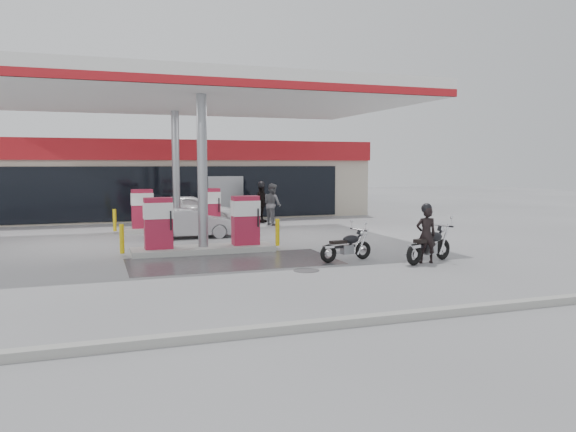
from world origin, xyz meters
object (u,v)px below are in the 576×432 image
Objects in this scene: parked_motorcycle at (347,247)px; hatchback_silver at (191,223)px; pump_island_near at (203,230)px; sedan_white at (189,210)px; parked_car_left at (50,209)px; attendant at (272,204)px; biker_main at (426,235)px; main_motorcycle at (430,246)px; biker_walking at (261,203)px; pump_island_far at (177,214)px.

hatchback_silver is at bearing 107.05° from parked_motorcycle.
pump_island_near is 1.23× the size of sedan_white.
parked_car_left is at bearing 33.23° from hatchback_silver.
sedan_white is (0.87, 8.20, 0.00)m from pump_island_near.
pump_island_near is 2.67× the size of attendant.
hatchback_silver is at bearing -42.88° from biker_main.
attendant is at bearing -51.97° from hatchback_silver.
main_motorcycle is 1.04× the size of biker_walking.
sedan_white is 3.49m from biker_walking.
pump_island_near is 2.75× the size of biker_walking.
parked_car_left is at bearing 48.87° from attendant.
pump_island_far is at bearing 163.58° from sedan_white.
hatchback_silver reaches higher than main_motorcycle.
biker_walking reaches higher than pump_island_far.
biker_walking is at bearing -98.75° from parked_car_left.
main_motorcycle is at bearing -143.72° from hatchback_silver.
pump_island_far is 1.23× the size of sedan_white.
sedan_white is (0.87, 2.20, 0.00)m from pump_island_far.
sedan_white is at bearing -8.26° from hatchback_silver.
sedan_white is 4.65m from hatchback_silver.
biker_main is 0.48× the size of hatchback_silver.
sedan_white reaches higher than parked_motorcycle.
parked_motorcycle is (-2.14, 0.99, -0.06)m from main_motorcycle.
sedan_white is at bearing -56.92° from biker_main.
attendant is at bearing -72.53° from biker_main.
attendant reaches higher than parked_motorcycle.
biker_walking is at bearing -72.21° from biker_main.
hatchback_silver is at bearing 103.64° from main_motorcycle.
biker_main is at bearing -60.81° from pump_island_far.
pump_island_near is 8.35m from attendant.
parked_motorcycle is at bearing -138.16° from biker_walking.
pump_island_near is at bearing 130.18° from parked_motorcycle.
hatchback_silver is (-5.41, 7.66, -0.25)m from biker_main.
pump_island_far reaches higher than main_motorcycle.
parked_car_left is (-9.85, 5.00, -0.37)m from attendant.
attendant is at bearing 73.78° from main_motorcycle.
biker_main is 2.27m from parked_motorcycle.
pump_island_near is 1.25× the size of parked_car_left.
sedan_white reaches higher than hatchback_silver.
biker_main is at bearing -144.88° from hatchback_silver.
pump_island_far is at bearing 97.40° from main_motorcycle.
sedan_white reaches higher than parked_car_left.
pump_island_near reaches higher than biker_main.
main_motorcycle is (5.80, -3.98, -0.24)m from pump_island_near.
hatchback_silver is at bearing 113.92° from attendant.
sedan_white is (-4.93, 12.18, 0.25)m from main_motorcycle.
main_motorcycle is 0.40m from biker_main.
pump_island_far is 11.52m from biker_main.
main_motorcycle is at bearing -59.84° from pump_island_far.
pump_island_far is 2.37m from sedan_white.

